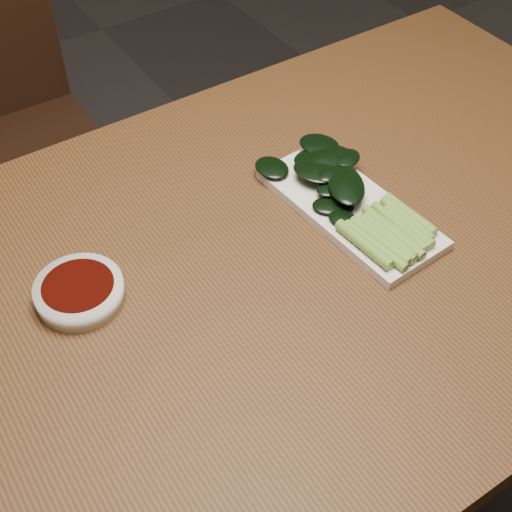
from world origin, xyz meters
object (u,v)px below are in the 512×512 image
object	(u,v)px
table	(266,295)
serving_plate	(350,208)
sauce_bowl	(79,292)
gai_lan	(350,192)

from	to	relation	value
table	serving_plate	distance (m)	0.17
table	sauce_bowl	size ratio (longest dim) A/B	12.26
table	gai_lan	xyz separation A→B (m)	(0.16, 0.03, 0.10)
gai_lan	serving_plate	bearing A→B (deg)	-119.48
sauce_bowl	gai_lan	xyz separation A→B (m)	(0.40, -0.05, 0.01)
sauce_bowl	serving_plate	bearing A→B (deg)	-8.99
sauce_bowl	table	bearing A→B (deg)	-17.82
serving_plate	gai_lan	distance (m)	0.02
table	serving_plate	xyz separation A→B (m)	(0.15, 0.01, 0.08)
serving_plate	gai_lan	xyz separation A→B (m)	(0.01, 0.01, 0.02)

